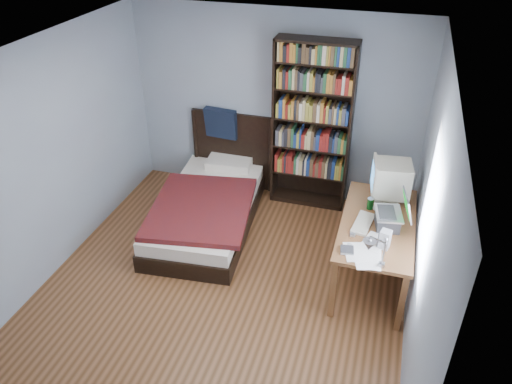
% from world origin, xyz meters
% --- Properties ---
extents(room, '(4.20, 4.24, 2.50)m').
position_xyz_m(room, '(0.03, -0.00, 1.25)').
color(room, '#543218').
rests_on(room, ground).
extents(desk, '(0.75, 1.52, 0.73)m').
position_xyz_m(desk, '(1.50, 1.02, 0.41)').
color(desk, brown).
rests_on(desk, floor).
extents(crt_monitor, '(0.45, 0.41, 0.46)m').
position_xyz_m(crt_monitor, '(1.56, 1.09, 0.99)').
color(crt_monitor, '#BDB89D').
rests_on(crt_monitor, desk).
extents(laptop, '(0.39, 0.38, 0.42)m').
position_xyz_m(laptop, '(1.61, 0.56, 0.85)').
color(laptop, '#2D2D30').
rests_on(laptop, desk).
extents(desk_lamp, '(0.22, 0.48, 0.57)m').
position_xyz_m(desk_lamp, '(1.48, -0.43, 1.19)').
color(desk_lamp, '#99999E').
rests_on(desk_lamp, desk).
extents(keyboard, '(0.22, 0.43, 0.04)m').
position_xyz_m(keyboard, '(1.36, 0.53, 0.74)').
color(keyboard, '#BEB69F').
rests_on(keyboard, desk).
extents(speaker, '(0.12, 0.12, 0.19)m').
position_xyz_m(speaker, '(1.59, 0.20, 0.83)').
color(speaker, '#97979A').
rests_on(speaker, desk).
extents(soda_can, '(0.07, 0.07, 0.13)m').
position_xyz_m(soda_can, '(1.39, 0.84, 0.79)').
color(soda_can, '#063214').
rests_on(soda_can, desk).
extents(mouse, '(0.06, 0.11, 0.04)m').
position_xyz_m(mouse, '(1.46, 0.85, 0.75)').
color(mouse, silver).
rests_on(mouse, desk).
extents(phone_silver, '(0.06, 0.11, 0.02)m').
position_xyz_m(phone_silver, '(1.28, 0.33, 0.74)').
color(phone_silver, '#BABABF').
rests_on(phone_silver, desk).
extents(phone_grey, '(0.07, 0.10, 0.02)m').
position_xyz_m(phone_grey, '(1.26, 0.10, 0.74)').
color(phone_grey, '#97979A').
rests_on(phone_grey, desk).
extents(external_drive, '(0.14, 0.14, 0.03)m').
position_xyz_m(external_drive, '(1.26, 0.04, 0.74)').
color(external_drive, '#97979A').
rests_on(external_drive, desk).
extents(bookshelf, '(0.99, 0.30, 2.20)m').
position_xyz_m(bookshelf, '(0.53, 1.94, 1.10)').
color(bookshelf, black).
rests_on(bookshelf, floor).
extents(bed, '(1.37, 2.28, 1.16)m').
position_xyz_m(bed, '(-0.58, 1.12, 0.25)').
color(bed, black).
rests_on(bed, floor).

